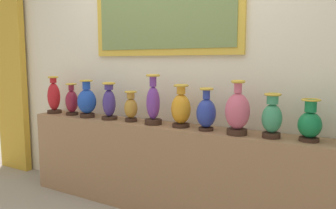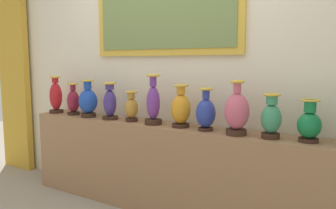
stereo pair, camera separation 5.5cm
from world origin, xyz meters
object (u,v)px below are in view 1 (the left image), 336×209
object	(u,v)px
vase_ochre	(131,108)
vase_violet	(153,104)
vase_rose	(237,112)
vase_indigo	(109,103)
vase_jade	(272,118)
vase_crimson	(54,97)
vase_emerald	(310,123)
vase_amber	(181,108)
vase_burgundy	(72,101)
vase_sapphire	(87,101)
vase_cobalt	(206,112)

from	to	relation	value
vase_ochre	vase_violet	size ratio (longest dim) A/B	0.64
vase_rose	vase_ochre	bearing A→B (deg)	177.85
vase_indigo	vase_jade	world-z (taller)	vase_indigo
vase_crimson	vase_emerald	bearing A→B (deg)	0.38
vase_amber	vase_rose	size ratio (longest dim) A/B	0.87
vase_burgundy	vase_sapphire	world-z (taller)	vase_sapphire
vase_cobalt	vase_emerald	world-z (taller)	vase_cobalt
vase_crimson	vase_jade	xyz separation A→B (m)	(2.31, -0.01, -0.03)
vase_burgundy	vase_indigo	distance (m)	0.51
vase_burgundy	vase_cobalt	bearing A→B (deg)	-0.61
vase_emerald	vase_jade	bearing A→B (deg)	-173.79
vase_emerald	vase_burgundy	bearing A→B (deg)	-179.74
vase_emerald	vase_crimson	bearing A→B (deg)	-179.62
vase_cobalt	vase_violet	bearing A→B (deg)	179.00
vase_crimson	vase_jade	distance (m)	2.31
vase_cobalt	vase_jade	world-z (taller)	vase_cobalt
vase_crimson	vase_burgundy	bearing A→B (deg)	1.39
vase_sapphire	vase_amber	distance (m)	1.04
vase_burgundy	vase_jade	distance (m)	2.05
vase_sapphire	vase_jade	xyz separation A→B (m)	(1.81, 0.01, -0.01)
vase_sapphire	vase_cobalt	world-z (taller)	vase_sapphire
vase_sapphire	vase_cobalt	distance (m)	1.29
vase_ochre	vase_amber	bearing A→B (deg)	0.52
vase_sapphire	vase_amber	bearing A→B (deg)	2.03
vase_crimson	vase_amber	size ratio (longest dim) A/B	1.09
vase_ochre	vase_amber	size ratio (longest dim) A/B	0.78
vase_indigo	vase_ochre	bearing A→B (deg)	3.06
vase_violet	vase_burgundy	bearing A→B (deg)	179.59
vase_violet	vase_cobalt	world-z (taller)	vase_violet
vase_violet	vase_amber	world-z (taller)	vase_violet
vase_jade	vase_burgundy	bearing A→B (deg)	179.52
vase_amber	vase_crimson	bearing A→B (deg)	-179.48
vase_violet	vase_sapphire	bearing A→B (deg)	-178.37
vase_crimson	vase_cobalt	bearing A→B (deg)	-0.32
vase_cobalt	vase_emerald	size ratio (longest dim) A/B	1.16
vase_violet	vase_jade	xyz separation A→B (m)	(1.03, -0.01, -0.04)
vase_burgundy	vase_amber	bearing A→B (deg)	0.35
vase_ochre	vase_cobalt	world-z (taller)	vase_cobalt
vase_indigo	vase_cobalt	bearing A→B (deg)	-0.34
vase_ochre	vase_rose	xyz separation A→B (m)	(1.03, -0.04, 0.05)
vase_indigo	vase_jade	distance (m)	1.53
vase_ochre	vase_amber	distance (m)	0.52
vase_crimson	vase_rose	distance (m)	2.06
vase_burgundy	vase_amber	size ratio (longest dim) A/B	0.91
vase_sapphire	vase_indigo	size ratio (longest dim) A/B	1.05
vase_indigo	vase_emerald	bearing A→B (deg)	0.67
vase_burgundy	vase_jade	size ratio (longest dim) A/B	1.01
vase_sapphire	vase_ochre	bearing A→B (deg)	3.54
vase_amber	vase_emerald	world-z (taller)	vase_amber
vase_crimson	vase_burgundy	distance (m)	0.26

